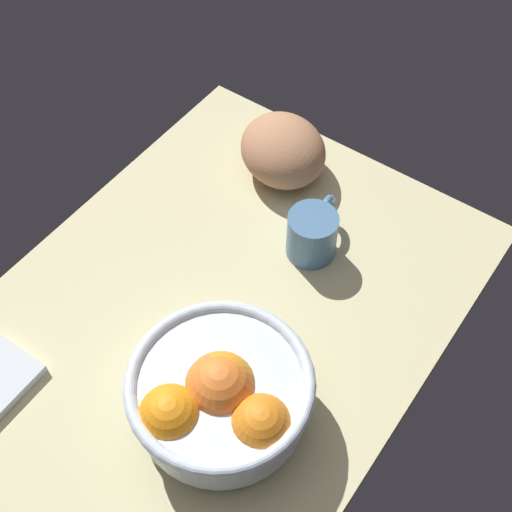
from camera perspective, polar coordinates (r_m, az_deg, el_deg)
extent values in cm
cube|color=#C7BF8E|center=(98.84, -4.13, -5.94)|extent=(81.74, 57.45, 3.00)
cylinder|color=silver|center=(90.36, -2.75, -12.31)|extent=(8.66, 8.66, 2.04)
cylinder|color=silver|center=(86.54, -2.86, -11.15)|extent=(21.04, 21.04, 6.41)
torus|color=silver|center=(83.66, -2.95, -10.21)|extent=(22.64, 22.64, 1.60)
sphere|color=orange|center=(84.91, -2.89, -10.59)|extent=(8.70, 8.70, 8.70)
sphere|color=orange|center=(84.02, -6.96, -12.79)|extent=(7.72, 7.72, 7.72)
sphere|color=orange|center=(84.88, -2.91, -10.62)|extent=(8.74, 8.74, 8.74)
sphere|color=orange|center=(83.02, 0.40, -13.59)|extent=(7.52, 7.52, 7.52)
ellipsoid|color=#B17B56|center=(111.78, 2.20, 8.57)|extent=(18.71, 19.44, 9.22)
cylinder|color=teal|center=(101.75, 4.54, 1.71)|extent=(7.33, 7.33, 7.50)
torus|color=teal|center=(104.68, 5.63, 3.57)|extent=(5.52, 2.00, 5.40)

